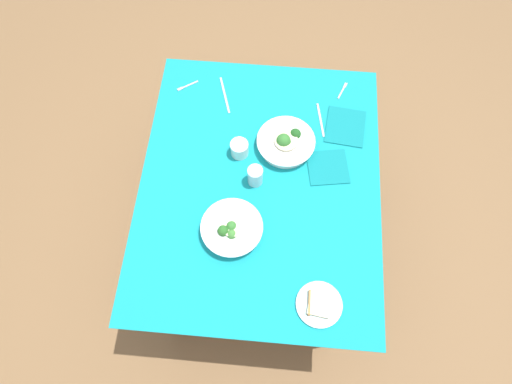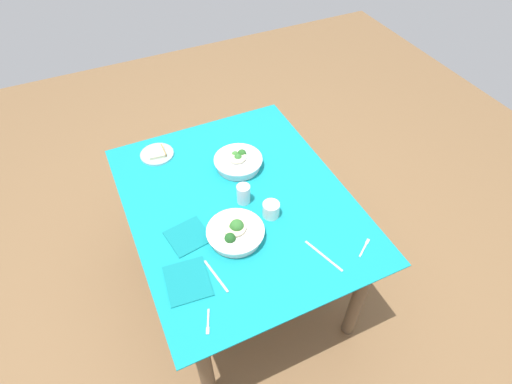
{
  "view_description": "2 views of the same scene",
  "coord_description": "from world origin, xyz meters",
  "px_view_note": "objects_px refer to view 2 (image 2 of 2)",
  "views": [
    {
      "loc": [
        0.83,
        0.05,
        2.49
      ],
      "look_at": [
        0.06,
        -0.01,
        0.79
      ],
      "focal_mm": 30.55,
      "sensor_mm": 36.0,
      "label": 1
    },
    {
      "loc": [
        -1.29,
        0.51,
        2.28
      ],
      "look_at": [
        -0.02,
        -0.09,
        0.79
      ],
      "focal_mm": 29.06,
      "sensor_mm": 36.0,
      "label": 2
    }
  ],
  "objects_px": {
    "fork_by_near_bowl": "(365,247)",
    "napkin_folded_lower": "(188,236)",
    "napkin_folded_upper": "(188,281)",
    "bread_side_plate": "(157,154)",
    "water_glass_side": "(243,194)",
    "broccoli_bowl_far": "(235,233)",
    "broccoli_bowl_near": "(238,162)",
    "water_glass_center": "(271,210)",
    "table_knife_right": "(216,276)",
    "fork_by_far_bowl": "(208,323)",
    "table_knife_left": "(323,256)"
  },
  "relations": [
    {
      "from": "water_glass_side",
      "to": "fork_by_near_bowl",
      "type": "bearing_deg",
      "value": -142.05
    },
    {
      "from": "fork_by_near_bowl",
      "to": "broccoli_bowl_near",
      "type": "bearing_deg",
      "value": 78.53
    },
    {
      "from": "napkin_folded_upper",
      "to": "bread_side_plate",
      "type": "bearing_deg",
      "value": -7.07
    },
    {
      "from": "water_glass_center",
      "to": "fork_by_near_bowl",
      "type": "xyz_separation_m",
      "value": [
        -0.35,
        -0.3,
        -0.04
      ]
    },
    {
      "from": "broccoli_bowl_near",
      "to": "fork_by_near_bowl",
      "type": "xyz_separation_m",
      "value": [
        -0.73,
        -0.3,
        -0.03
      ]
    },
    {
      "from": "broccoli_bowl_far",
      "to": "napkin_folded_upper",
      "type": "bearing_deg",
      "value": 115.11
    },
    {
      "from": "table_knife_left",
      "to": "napkin_folded_upper",
      "type": "relative_size",
      "value": 1.06
    },
    {
      "from": "fork_by_far_bowl",
      "to": "napkin_folded_lower",
      "type": "bearing_deg",
      "value": -165.99
    },
    {
      "from": "bread_side_plate",
      "to": "napkin_folded_lower",
      "type": "bearing_deg",
      "value": 177.64
    },
    {
      "from": "table_knife_right",
      "to": "fork_by_near_bowl",
      "type": "bearing_deg",
      "value": -112.85
    },
    {
      "from": "water_glass_side",
      "to": "table_knife_left",
      "type": "relative_size",
      "value": 0.48
    },
    {
      "from": "broccoli_bowl_far",
      "to": "water_glass_center",
      "type": "distance_m",
      "value": 0.21
    },
    {
      "from": "broccoli_bowl_far",
      "to": "napkin_folded_upper",
      "type": "height_order",
      "value": "broccoli_bowl_far"
    },
    {
      "from": "fork_by_near_bowl",
      "to": "table_knife_right",
      "type": "height_order",
      "value": "same"
    },
    {
      "from": "napkin_folded_upper",
      "to": "water_glass_side",
      "type": "bearing_deg",
      "value": -51.43
    },
    {
      "from": "water_glass_center",
      "to": "napkin_folded_lower",
      "type": "height_order",
      "value": "water_glass_center"
    },
    {
      "from": "table_knife_right",
      "to": "napkin_folded_upper",
      "type": "bearing_deg",
      "value": 66.13
    },
    {
      "from": "broccoli_bowl_far",
      "to": "napkin_folded_lower",
      "type": "xyz_separation_m",
      "value": [
        0.09,
        0.2,
        -0.03
      ]
    },
    {
      "from": "water_glass_side",
      "to": "broccoli_bowl_near",
      "type": "bearing_deg",
      "value": -17.49
    },
    {
      "from": "water_glass_center",
      "to": "water_glass_side",
      "type": "relative_size",
      "value": 0.79
    },
    {
      "from": "broccoli_bowl_far",
      "to": "table_knife_left",
      "type": "relative_size",
      "value": 1.23
    },
    {
      "from": "water_glass_center",
      "to": "table_knife_left",
      "type": "bearing_deg",
      "value": -161.53
    },
    {
      "from": "fork_by_far_bowl",
      "to": "fork_by_near_bowl",
      "type": "bearing_deg",
      "value": 115.68
    },
    {
      "from": "broccoli_bowl_far",
      "to": "napkin_folded_lower",
      "type": "height_order",
      "value": "broccoli_bowl_far"
    },
    {
      "from": "napkin_folded_upper",
      "to": "water_glass_center",
      "type": "bearing_deg",
      "value": -69.4
    },
    {
      "from": "bread_side_plate",
      "to": "napkin_folded_lower",
      "type": "distance_m",
      "value": 0.61
    },
    {
      "from": "water_glass_center",
      "to": "napkin_folded_upper",
      "type": "xyz_separation_m",
      "value": [
        -0.18,
        0.48,
        -0.04
      ]
    },
    {
      "from": "broccoli_bowl_near",
      "to": "water_glass_center",
      "type": "height_order",
      "value": "broccoli_bowl_near"
    },
    {
      "from": "broccoli_bowl_far",
      "to": "fork_by_far_bowl",
      "type": "relative_size",
      "value": 2.64
    },
    {
      "from": "napkin_folded_upper",
      "to": "napkin_folded_lower",
      "type": "relative_size",
      "value": 1.14
    },
    {
      "from": "broccoli_bowl_far",
      "to": "water_glass_side",
      "type": "xyz_separation_m",
      "value": [
        0.19,
        -0.12,
        0.02
      ]
    },
    {
      "from": "fork_by_near_bowl",
      "to": "table_knife_right",
      "type": "xyz_separation_m",
      "value": [
        0.14,
        0.66,
        -0.0
      ]
    },
    {
      "from": "broccoli_bowl_near",
      "to": "water_glass_side",
      "type": "xyz_separation_m",
      "value": [
        -0.24,
        0.08,
        0.02
      ]
    },
    {
      "from": "table_knife_left",
      "to": "bread_side_plate",
      "type": "bearing_deg",
      "value": 8.74
    },
    {
      "from": "broccoli_bowl_near",
      "to": "water_glass_side",
      "type": "height_order",
      "value": "water_glass_side"
    },
    {
      "from": "broccoli_bowl_near",
      "to": "fork_by_near_bowl",
      "type": "distance_m",
      "value": 0.8
    },
    {
      "from": "broccoli_bowl_far",
      "to": "water_glass_center",
      "type": "bearing_deg",
      "value": -75.8
    },
    {
      "from": "table_knife_right",
      "to": "napkin_folded_upper",
      "type": "height_order",
      "value": "napkin_folded_upper"
    },
    {
      "from": "broccoli_bowl_far",
      "to": "water_glass_side",
      "type": "bearing_deg",
      "value": -33.27
    },
    {
      "from": "bread_side_plate",
      "to": "table_knife_left",
      "type": "bearing_deg",
      "value": -153.48
    },
    {
      "from": "fork_by_near_bowl",
      "to": "water_glass_center",
      "type": "bearing_deg",
      "value": 96.3
    },
    {
      "from": "fork_by_near_bowl",
      "to": "napkin_folded_lower",
      "type": "xyz_separation_m",
      "value": [
        0.39,
        0.7,
        0.0
      ]
    },
    {
      "from": "bread_side_plate",
      "to": "water_glass_center",
      "type": "xyz_separation_m",
      "value": [
        -0.66,
        -0.38,
        0.03
      ]
    },
    {
      "from": "water_glass_side",
      "to": "fork_by_far_bowl",
      "type": "height_order",
      "value": "water_glass_side"
    },
    {
      "from": "bread_side_plate",
      "to": "fork_by_near_bowl",
      "type": "relative_size",
      "value": 1.85
    },
    {
      "from": "broccoli_bowl_far",
      "to": "napkin_folded_lower",
      "type": "distance_m",
      "value": 0.22
    },
    {
      "from": "water_glass_side",
      "to": "napkin_folded_upper",
      "type": "relative_size",
      "value": 0.51
    },
    {
      "from": "table_knife_right",
      "to": "broccoli_bowl_near",
      "type": "bearing_deg",
      "value": -42.02
    },
    {
      "from": "fork_by_far_bowl",
      "to": "napkin_folded_lower",
      "type": "xyz_separation_m",
      "value": [
        0.44,
        -0.07,
        0.0
      ]
    },
    {
      "from": "water_glass_side",
      "to": "napkin_folded_upper",
      "type": "bearing_deg",
      "value": 128.57
    }
  ]
}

